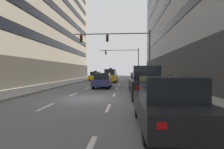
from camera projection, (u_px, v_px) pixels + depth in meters
ground_plane at (89, 98)px, 12.27m from camera, size 120.00×120.00×0.00m
sidewalk_right at (191, 99)px, 11.76m from camera, size 3.81×80.00×0.14m
lane_stripe_l1_s3 at (46, 107)px, 9.40m from camera, size 0.16×2.00×0.01m
lane_stripe_l1_s4 at (73, 94)px, 14.39m from camera, size 0.16×2.00×0.01m
lane_stripe_l1_s5 at (87, 88)px, 19.37m from camera, size 0.16×2.00×0.01m
lane_stripe_l1_s6 at (95, 85)px, 24.36m from camera, size 0.16×2.00×0.01m
lane_stripe_l1_s7 at (100, 82)px, 29.34m from camera, size 0.16×2.00×0.01m
lane_stripe_l1_s8 at (104, 81)px, 34.33m from camera, size 0.16×2.00×0.01m
lane_stripe_l1_s9 at (106, 79)px, 39.31m from camera, size 0.16×2.00×0.01m
lane_stripe_l1_s10 at (108, 78)px, 44.30m from camera, size 0.16×2.00×0.01m
lane_stripe_l2_s3 at (108, 108)px, 9.16m from camera, size 0.16×2.00×0.01m
lane_stripe_l2_s4 at (114, 95)px, 14.14m from camera, size 0.16×2.00×0.01m
lane_stripe_l2_s5 at (117, 88)px, 19.13m from camera, size 0.16×2.00×0.01m
lane_stripe_l2_s6 at (119, 85)px, 24.11m from camera, size 0.16×2.00×0.01m
lane_stripe_l2_s7 at (120, 82)px, 29.10m from camera, size 0.16×2.00×0.01m
lane_stripe_l2_s8 at (121, 81)px, 34.08m from camera, size 0.16×2.00×0.01m
lane_stripe_l2_s9 at (121, 79)px, 39.07m from camera, size 0.16×2.00×0.01m
lane_stripe_l2_s10 at (122, 78)px, 44.05m from camera, size 0.16×2.00×0.01m
taxi_driving_0 at (111, 76)px, 29.15m from camera, size 2.09×4.56×2.35m
taxi_driving_1 at (96, 76)px, 34.92m from camera, size 2.08×4.69×1.93m
car_driving_2 at (113, 76)px, 37.71m from camera, size 1.99×4.57×1.70m
car_driving_3 at (102, 80)px, 19.88m from camera, size 1.89×4.46×1.67m
car_parked_0 at (168, 103)px, 5.79m from camera, size 1.99×4.62×1.72m
car_parked_1 at (145, 82)px, 12.23m from camera, size 2.02×4.63×2.22m
car_parked_2 at (139, 81)px, 17.62m from camera, size 2.08×4.69×1.74m
traffic_signal_0 at (123, 46)px, 21.10m from camera, size 9.14×0.35×6.54m
traffic_signal_1 at (127, 58)px, 38.83m from camera, size 8.46×0.35×6.72m
pedestrian_1 at (170, 80)px, 18.22m from camera, size 0.53×0.21×1.52m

